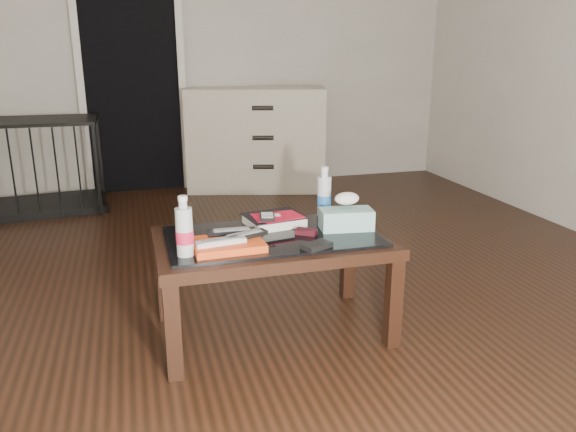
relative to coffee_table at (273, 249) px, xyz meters
name	(u,v)px	position (x,y,z in m)	size (l,w,h in m)	color
ground	(234,295)	(-0.10, 0.43, -0.40)	(5.00, 5.00, 0.00)	black
doorway	(132,73)	(-0.50, 2.90, 0.63)	(0.90, 0.08, 2.07)	black
coffee_table	(273,249)	(0.00, 0.00, 0.00)	(1.00, 0.60, 0.46)	black
dresser	(256,139)	(0.53, 2.66, 0.05)	(1.29, 0.78, 0.90)	beige
pet_crate	(42,181)	(-1.25, 2.43, -0.17)	(0.97, 0.70, 0.71)	black
magazines	(228,244)	(-0.21, -0.11, 0.08)	(0.28, 0.21, 0.03)	#DA4314
remote_silver	(221,241)	(-0.25, -0.14, 0.11)	(0.20, 0.05, 0.02)	silver
remote_black_front	(244,235)	(-0.14, -0.09, 0.11)	(0.20, 0.05, 0.02)	black
remote_black_back	(231,231)	(-0.18, -0.03, 0.11)	(0.20, 0.05, 0.02)	black
textbook	(274,220)	(0.04, 0.14, 0.09)	(0.25, 0.20, 0.05)	black
dvd_mailers	(274,216)	(0.04, 0.11, 0.11)	(0.19, 0.14, 0.01)	#B10B25
ipod	(267,216)	(0.00, 0.08, 0.12)	(0.06, 0.10, 0.02)	black
flip_phone	(306,232)	(0.14, -0.03, 0.08)	(0.09, 0.05, 0.02)	black
wallet	(317,245)	(0.13, -0.21, 0.07)	(0.12, 0.07, 0.02)	black
water_bottle_left	(184,226)	(-0.39, -0.15, 0.18)	(0.07, 0.07, 0.24)	#B5BDC1
water_bottle_right	(324,191)	(0.31, 0.22, 0.18)	(0.07, 0.07, 0.24)	silver
tissue_box	(346,219)	(0.34, -0.01, 0.11)	(0.23, 0.12, 0.09)	teal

